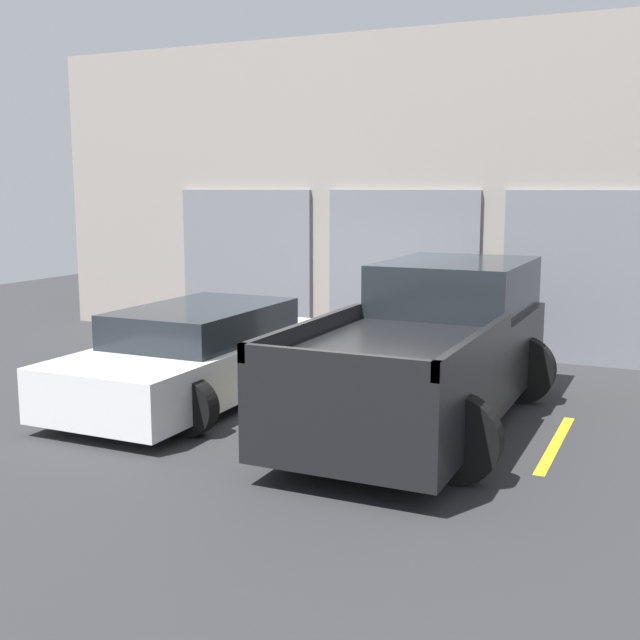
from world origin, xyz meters
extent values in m
plane|color=#2D2D30|center=(0.00, 0.00, 0.00)|extent=(28.00, 28.00, 0.00)
cube|color=#9E9389|center=(0.00, 3.30, 2.71)|extent=(14.82, 0.60, 5.43)
cube|color=slate|center=(-3.31, 2.96, 1.38)|extent=(2.71, 0.08, 2.76)
cube|color=slate|center=(-0.20, 2.96, 1.38)|extent=(2.71, 0.08, 2.76)
cube|color=slate|center=(2.91, 2.96, 1.38)|extent=(2.71, 0.08, 2.76)
cube|color=black|center=(1.55, -1.37, 0.72)|extent=(1.92, 5.20, 0.96)
cube|color=#1E2328|center=(1.55, 0.07, 1.53)|extent=(1.76, 2.34, 0.65)
cube|color=black|center=(0.63, -2.54, 1.29)|extent=(0.08, 2.86, 0.18)
cube|color=black|center=(2.47, -2.54, 1.29)|extent=(0.08, 2.86, 0.18)
cube|color=black|center=(1.55, -3.93, 1.29)|extent=(1.92, 0.08, 0.18)
cylinder|color=black|center=(0.70, 0.25, 0.44)|extent=(0.88, 0.22, 0.88)
cylinder|color=black|center=(2.40, 0.25, 0.44)|extent=(0.88, 0.22, 0.88)
cylinder|color=black|center=(0.70, -2.98, 0.44)|extent=(0.88, 0.22, 0.88)
cylinder|color=black|center=(2.40, -2.98, 0.44)|extent=(0.88, 0.22, 0.88)
cube|color=white|center=(-1.55, -1.37, 0.47)|extent=(1.82, 4.57, 0.65)
cube|color=#1E2328|center=(-1.55, -1.25, 1.02)|extent=(1.60, 2.51, 0.44)
cylinder|color=black|center=(-2.35, 0.05, 0.33)|extent=(0.66, 0.22, 0.66)
cylinder|color=black|center=(-0.75, 0.05, 0.33)|extent=(0.66, 0.22, 0.66)
cylinder|color=black|center=(-2.35, -2.78, 0.33)|extent=(0.66, 0.22, 0.66)
cylinder|color=black|center=(-0.75, -2.78, 0.33)|extent=(0.66, 0.22, 0.66)
cube|color=gold|center=(-3.10, -1.37, 0.00)|extent=(0.12, 2.20, 0.01)
cube|color=gold|center=(0.00, -1.37, 0.00)|extent=(0.12, 2.20, 0.01)
cube|color=gold|center=(3.10, -1.37, 0.00)|extent=(0.12, 2.20, 0.01)
camera|label=1|loc=(4.29, -10.18, 2.79)|focal=45.00mm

